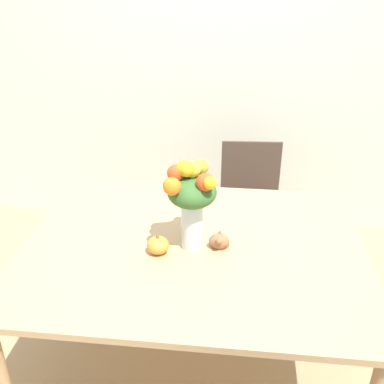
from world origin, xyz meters
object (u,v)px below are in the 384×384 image
at_px(turkey_figurine, 219,239).
at_px(flower_vase, 191,198).
at_px(pumpkin, 158,245).
at_px(dining_chair_near_window, 250,205).

bearing_deg(turkey_figurine, flower_vase, -171.73).
bearing_deg(flower_vase, pumpkin, -155.84).
bearing_deg(pumpkin, flower_vase, 24.16).
bearing_deg(dining_chair_near_window, turkey_figurine, -102.98).
height_order(pumpkin, dining_chair_near_window, pumpkin).
height_order(flower_vase, pumpkin, flower_vase).
bearing_deg(pumpkin, turkey_figurine, 16.91).
distance_m(pumpkin, turkey_figurine, 0.28).
bearing_deg(flower_vase, dining_chair_near_window, 73.85).
relative_size(flower_vase, pumpkin, 4.28).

